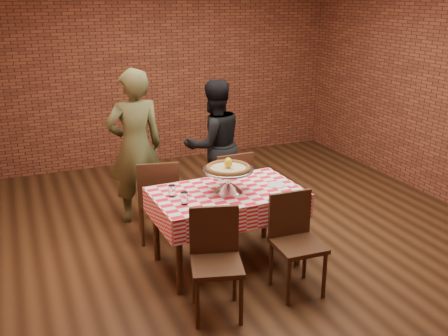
{
  "coord_description": "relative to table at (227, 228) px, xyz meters",
  "views": [
    {
      "loc": [
        -2.16,
        -4.5,
        2.52
      ],
      "look_at": [
        -0.39,
        -0.32,
        0.95
      ],
      "focal_mm": 40.97,
      "sensor_mm": 36.0,
      "label": 1
    }
  ],
  "objects": [
    {
      "name": "table",
      "position": [
        0.0,
        0.0,
        0.0
      ],
      "size": [
        1.39,
        0.86,
        0.75
      ],
      "primitive_type": "cube",
      "rotation": [
        0.0,
        0.0,
        0.03
      ],
      "color": "#3F2616",
      "rests_on": "ground"
    },
    {
      "name": "chair_near_right",
      "position": [
        0.37,
        -0.71,
        0.07
      ],
      "size": [
        0.42,
        0.42,
        0.88
      ],
      "primitive_type": null,
      "rotation": [
        0.0,
        0.0,
        -0.04
      ],
      "color": "#3F2616",
      "rests_on": "ground"
    },
    {
      "name": "chair_far_right",
      "position": [
        0.35,
        0.78,
        0.07
      ],
      "size": [
        0.42,
        0.42,
        0.9
      ],
      "primitive_type": null,
      "rotation": [
        0.0,
        0.0,
        3.15
      ],
      "color": "#3F2616",
      "rests_on": "ground"
    },
    {
      "name": "condiment_caddy",
      "position": [
        0.06,
        0.32,
        0.45
      ],
      "size": [
        0.11,
        0.1,
        0.13
      ],
      "primitive_type": "cube",
      "rotation": [
        0.0,
        0.0,
        0.33
      ],
      "color": "silver",
      "rests_on": "tablecloth"
    },
    {
      "name": "back_wall",
      "position": [
        0.4,
        3.41,
        1.08
      ],
      "size": [
        5.5,
        0.0,
        5.5
      ],
      "primitive_type": "plane",
      "rotation": [
        1.57,
        0.0,
        0.0
      ],
      "color": "brown",
      "rests_on": "ground"
    },
    {
      "name": "water_glass_left",
      "position": [
        -0.46,
        -0.14,
        0.44
      ],
      "size": [
        0.07,
        0.07,
        0.11
      ],
      "primitive_type": "cylinder",
      "rotation": [
        0.0,
        0.0,
        0.03
      ],
      "color": "white",
      "rests_on": "tablecloth"
    },
    {
      "name": "chair_near_left",
      "position": [
        -0.41,
        -0.75,
        0.07
      ],
      "size": [
        0.5,
        0.5,
        0.88
      ],
      "primitive_type": null,
      "rotation": [
        0.0,
        0.0,
        -0.27
      ],
      "color": "#3F2616",
      "rests_on": "ground"
    },
    {
      "name": "diner_olive",
      "position": [
        -0.54,
        1.34,
        0.5
      ],
      "size": [
        0.66,
        0.45,
        1.76
      ],
      "primitive_type": "imported",
      "rotation": [
        0.0,
        0.0,
        3.18
      ],
      "color": "#4C4D2B",
      "rests_on": "ground"
    },
    {
      "name": "diner_black",
      "position": [
        0.42,
        1.37,
        0.41
      ],
      "size": [
        0.82,
        0.67,
        1.57
      ],
      "primitive_type": "imported",
      "rotation": [
        0.0,
        0.0,
        3.24
      ],
      "color": "black",
      "rests_on": "ground"
    },
    {
      "name": "tablecloth",
      "position": [
        0.0,
        0.0,
        0.27
      ],
      "size": [
        1.43,
        0.9,
        0.24
      ],
      "primitive_type": null,
      "rotation": [
        0.0,
        0.0,
        0.03
      ],
      "color": "red",
      "rests_on": "table"
    },
    {
      "name": "sweetener_packet_b",
      "position": [
        0.58,
        -0.09,
        0.39
      ],
      "size": [
        0.06,
        0.05,
        0.0
      ],
      "primitive_type": "cube",
      "rotation": [
        0.0,
        0.0,
        -0.34
      ],
      "color": "white",
      "rests_on": "tablecloth"
    },
    {
      "name": "pizza_stand",
      "position": [
        0.01,
        -0.01,
        0.49
      ],
      "size": [
        0.6,
        0.6,
        0.21
      ],
      "primitive_type": null,
      "rotation": [
        0.0,
        0.0,
        0.3
      ],
      "color": "silver",
      "rests_on": "tablecloth"
    },
    {
      "name": "side_plate",
      "position": [
        0.49,
        -0.06,
        0.39
      ],
      "size": [
        0.18,
        0.18,
        0.01
      ],
      "primitive_type": "cylinder",
      "rotation": [
        0.0,
        0.0,
        0.03
      ],
      "color": "white",
      "rests_on": "tablecloth"
    },
    {
      "name": "sweetener_packet_a",
      "position": [
        0.62,
        -0.13,
        0.39
      ],
      "size": [
        0.06,
        0.05,
        0.0
      ],
      "primitive_type": "cube",
      "rotation": [
        0.0,
        0.0,
        0.4
      ],
      "color": "white",
      "rests_on": "tablecloth"
    },
    {
      "name": "water_glass_right",
      "position": [
        -0.51,
        0.07,
        0.44
      ],
      "size": [
        0.07,
        0.07,
        0.11
      ],
      "primitive_type": "cylinder",
      "rotation": [
        0.0,
        0.0,
        0.03
      ],
      "color": "white",
      "rests_on": "tablecloth"
    },
    {
      "name": "ground",
      "position": [
        0.4,
        0.41,
        -0.38
      ],
      "size": [
        6.0,
        6.0,
        0.0
      ],
      "primitive_type": "plane",
      "color": "black",
      "rests_on": "ground"
    },
    {
      "name": "chair_far_left",
      "position": [
        -0.45,
        0.8,
        0.08
      ],
      "size": [
        0.5,
        0.5,
        0.9
      ],
      "primitive_type": null,
      "rotation": [
        0.0,
        0.0,
        2.95
      ],
      "color": "#3F2616",
      "rests_on": "ground"
    },
    {
      "name": "pizza",
      "position": [
        0.01,
        -0.01,
        0.6
      ],
      "size": [
        0.52,
        0.52,
        0.03
      ],
      "primitive_type": "cylinder",
      "rotation": [
        0.0,
        0.0,
        0.3
      ],
      "color": "beige",
      "rests_on": "pizza_stand"
    },
    {
      "name": "lemon",
      "position": [
        0.01,
        -0.01,
        0.66
      ],
      "size": [
        0.1,
        0.1,
        0.1
      ],
      "primitive_type": "ellipsoid",
      "rotation": [
        0.0,
        0.0,
        0.3
      ],
      "color": "yellow",
      "rests_on": "pizza"
    }
  ]
}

